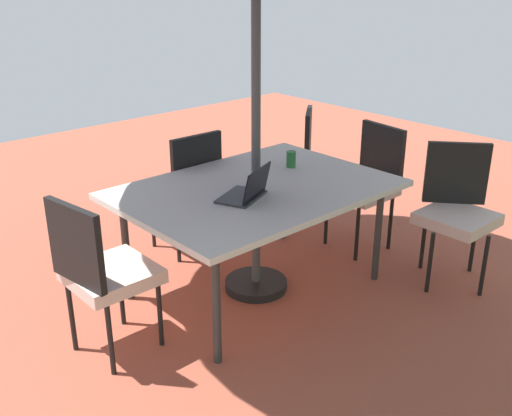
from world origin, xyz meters
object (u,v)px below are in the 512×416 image
chair_northwest (457,207)px  chair_southwest (291,157)px  dining_table (256,193)px  chair_east (102,269)px  cup (291,159)px  chair_south (187,185)px  laptop (247,192)px  chair_west (367,181)px

chair_northwest → chair_southwest: bearing=140.9°
dining_table → chair_southwest: chair_southwest is taller
chair_east → chair_southwest: (-2.27, -0.76, 0.00)m
dining_table → cup: cup is taller
dining_table → chair_east: 1.16m
chair_south → chair_southwest: same height
chair_east → cup: chair_east is taller
chair_south → laptop: bearing=78.4°
chair_east → chair_northwest: (-2.30, 0.85, 0.00)m
chair_south → chair_southwest: (-1.11, 0.03, 0.00)m
dining_table → chair_east: size_ratio=1.80×
chair_south → laptop: (0.21, 0.94, 0.26)m
chair_northwest → chair_south: bearing=174.7°
chair_northwest → cup: (0.69, -0.96, 0.27)m
dining_table → laptop: 0.25m
chair_west → chair_southwest: 0.84m
dining_table → chair_southwest: bearing=-145.1°
dining_table → chair_west: chair_west is taller
dining_table → cup: size_ratio=15.11×
chair_east → chair_south: same height
chair_southwest → laptop: 1.63m
dining_table → chair_west: (-1.13, 0.05, -0.17)m
chair_northwest → chair_west: (0.02, -0.77, 0.00)m
chair_west → chair_south: bearing=-120.1°
chair_southwest → dining_table: bearing=-5.5°
chair_northwest → chair_southwest: same height
chair_east → chair_west: bearing=-100.0°
chair_west → chair_northwest: bearing=9.5°
chair_east → dining_table: bearing=-99.3°
chair_southwest → chair_east: bearing=-21.8°
dining_table → chair_northwest: (-1.16, 0.82, -0.17)m
cup → dining_table: bearing=16.5°
chair_east → laptop: size_ratio=2.51×
dining_table → laptop: (0.19, 0.13, 0.10)m
dining_table → cup: 0.50m
chair_northwest → chair_southwest: (0.03, -1.61, 0.00)m
chair_east → chair_south: size_ratio=1.00×
chair_south → laptop: laptop is taller
chair_east → chair_west: same height
chair_northwest → cup: size_ratio=8.38×
chair_northwest → cup: chair_northwest is taller
chair_east → chair_southwest: 2.40m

